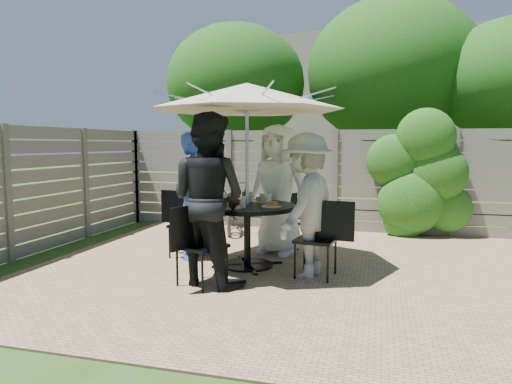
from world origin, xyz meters
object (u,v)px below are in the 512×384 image
(bicycle, at_px, (230,205))
(glass_back, at_px, (251,197))
(chair_front, at_px, (201,262))
(glass_right, at_px, (269,200))
(chair_back, at_px, (282,235))
(plate_front, at_px, (231,206))
(umbrella, at_px, (247,97))
(coffee_cup, at_px, (263,199))
(person_left, at_px, (196,196))
(chair_right, at_px, (317,255))
(glass_front, at_px, (243,202))
(plate_left, at_px, (224,201))
(glass_left, at_px, (226,199))
(plate_back, at_px, (261,200))
(plate_right, at_px, (272,205))
(syrup_jug, at_px, (245,198))
(person_front, at_px, (208,200))
(person_right, at_px, (307,206))
(person_back, at_px, (278,190))
(patio_table, at_px, (247,224))
(chair_left, at_px, (188,238))

(bicycle, bearing_deg, glass_back, -83.22)
(chair_front, height_order, glass_right, glass_right)
(chair_back, bearing_deg, plate_front, 6.87)
(umbrella, height_order, coffee_cup, umbrella)
(person_left, bearing_deg, chair_right, -89.93)
(glass_front, distance_m, coffee_cup, 0.48)
(plate_left, distance_m, plate_front, 0.51)
(chair_right, xyz_separation_m, glass_left, (-1.21, 0.22, 0.60))
(umbrella, xyz_separation_m, plate_back, (0.10, 0.35, -1.33))
(plate_right, height_order, syrup_jug, syrup_jug)
(chair_front, relative_size, person_front, 0.48)
(person_front, xyz_separation_m, person_right, (1.02, 0.58, -0.11))
(chair_front, bearing_deg, syrup_jug, 10.35)
(person_left, xyz_separation_m, coffee_cup, (0.95, -0.04, -0.00))
(chair_front, relative_size, chair_right, 1.00)
(person_back, height_order, coffee_cup, person_back)
(chair_front, xyz_separation_m, coffee_cup, (0.42, 1.12, 0.59))
(patio_table, relative_size, plate_left, 5.86)
(plate_right, height_order, glass_front, glass_front)
(person_back, height_order, glass_left, person_back)
(person_front, height_order, bicycle, person_front)
(glass_left, height_order, syrup_jug, syrup_jug)
(glass_left, xyz_separation_m, bicycle, (-0.74, 2.37, -0.41))
(person_back, bearing_deg, chair_front, -90.06)
(chair_back, distance_m, syrup_jug, 1.12)
(coffee_cup, bearing_deg, person_left, 177.81)
(umbrella, bearing_deg, glass_front, -83.50)
(chair_back, xyz_separation_m, bicycle, (-1.28, 1.41, 0.22))
(glass_right, bearing_deg, umbrella, -173.50)
(plate_right, bearing_deg, plate_front, -150.50)
(glass_front, distance_m, glass_right, 0.40)
(plate_right, xyz_separation_m, glass_front, (-0.32, -0.18, 0.05))
(plate_front, bearing_deg, person_right, 7.95)
(plate_front, bearing_deg, glass_front, 28.24)
(person_left, bearing_deg, syrup_jug, -86.28)
(chair_right, xyz_separation_m, coffee_cup, (-0.78, 0.44, 0.59))
(person_back, height_order, person_front, person_front)
(bicycle, bearing_deg, coffee_cup, -80.23)
(syrup_jug, bearing_deg, chair_right, -18.17)
(person_right, bearing_deg, chair_left, -89.94)
(chair_left, height_order, glass_left, glass_left)
(chair_right, relative_size, plate_back, 3.59)
(chair_front, height_order, plate_left, chair_front)
(plate_right, bearing_deg, chair_left, 164.57)
(chair_back, xyz_separation_m, glass_back, (-0.29, -0.65, 0.63))
(umbrella, height_order, plate_back, umbrella)
(syrup_jug, bearing_deg, coffee_cup, 31.24)
(patio_table, xyz_separation_m, person_front, (-0.22, -0.80, 0.40))
(patio_table, bearing_deg, glass_back, 96.50)
(plate_back, distance_m, glass_back, 0.15)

